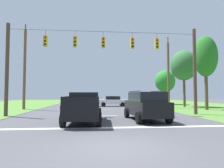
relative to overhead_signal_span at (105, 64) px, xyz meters
The scene contains 17 objects.
ground_plane 11.07m from the overhead_signal_span, 90.86° to the right, with size 120.00×120.00×0.00m, color #47474C.
stop_bar_stripe 7.60m from the overhead_signal_span, 91.41° to the right, with size 13.87×0.45×0.01m, color white.
lane_dash_0 4.45m from the overhead_signal_span, 131.43° to the right, with size 0.15×2.50×0.01m, color white.
lane_dash_1 8.15m from the overhead_signal_span, 91.27° to the left, with size 0.15×2.50×0.01m, color white.
lane_dash_2 15.06m from the overhead_signal_span, 90.60° to the left, with size 0.15×2.50×0.01m, color white.
lane_dash_3 21.25m from the overhead_signal_span, 90.42° to the left, with size 0.15×2.50×0.01m, color white.
lane_dash_4 31.15m from the overhead_signal_span, 90.28° to the left, with size 0.15×2.50×0.01m, color white.
overhead_signal_span is the anchor object (origin of this frame).
pickup_truck 5.44m from the overhead_signal_span, 112.04° to the right, with size 2.42×5.46×1.95m.
suv_black 5.51m from the overhead_signal_span, 51.63° to the right, with size 2.45×4.91×2.05m.
distant_car_crossing_white 13.07m from the overhead_signal_span, 81.34° to the left, with size 4.32×2.07×1.52m.
distant_car_oncoming 17.16m from the overhead_signal_span, 61.56° to the left, with size 2.12×4.35×1.52m.
utility_pole_mid_right 11.84m from the overhead_signal_span, 41.86° to the left, with size 0.32×1.99×9.41m.
utility_pole_near_left 11.72m from the overhead_signal_span, 141.81° to the left, with size 0.32×1.78×10.26m.
tree_roadside_right 13.04m from the overhead_signal_span, 21.09° to the left, with size 2.65×2.65×8.62m.
tree_roadside_far_right 15.68m from the overhead_signal_span, 39.93° to the left, with size 3.73×3.73×8.10m.
tree_roadside_left 20.27m from the overhead_signal_span, 55.07° to the left, with size 3.52×3.52×6.03m.
Camera 1 is at (-0.77, -6.76, 1.84)m, focal length 31.39 mm.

